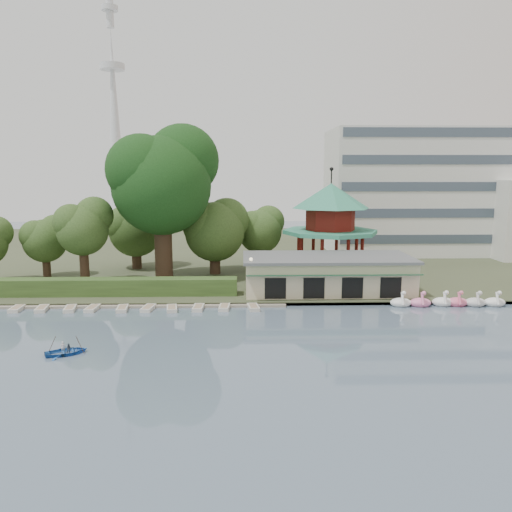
{
  "coord_description": "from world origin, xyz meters",
  "views": [
    {
      "loc": [
        0.71,
        -32.16,
        13.24
      ],
      "look_at": [
        2.0,
        18.0,
        5.0
      ],
      "focal_mm": 35.0,
      "sensor_mm": 36.0,
      "label": 1
    }
  ],
  "objects_px": {
    "big_tree": "(163,177)",
    "rowboat_with_passengers": "(66,349)",
    "boathouse": "(327,273)",
    "pavilion": "(330,219)",
    "dock": "(118,305)"
  },
  "relations": [
    {
      "from": "dock",
      "to": "boathouse",
      "type": "distance_m",
      "value": 22.62
    },
    {
      "from": "dock",
      "to": "pavilion",
      "type": "relative_size",
      "value": 2.52
    },
    {
      "from": "big_tree",
      "to": "rowboat_with_passengers",
      "type": "bearing_deg",
      "value": -98.51
    },
    {
      "from": "pavilion",
      "to": "boathouse",
      "type": "bearing_deg",
      "value": -101.28
    },
    {
      "from": "big_tree",
      "to": "rowboat_with_passengers",
      "type": "xyz_separation_m",
      "value": [
        -3.68,
        -24.56,
        -12.43
      ]
    },
    {
      "from": "boathouse",
      "to": "big_tree",
      "type": "xyz_separation_m",
      "value": [
        -18.84,
        6.22,
        10.5
      ]
    },
    {
      "from": "boathouse",
      "to": "pavilion",
      "type": "relative_size",
      "value": 1.38
    },
    {
      "from": "boathouse",
      "to": "pavilion",
      "type": "bearing_deg",
      "value": 78.72
    },
    {
      "from": "pavilion",
      "to": "big_tree",
      "type": "bearing_deg",
      "value": -169.64
    },
    {
      "from": "dock",
      "to": "big_tree",
      "type": "bearing_deg",
      "value": 73.96
    },
    {
      "from": "dock",
      "to": "rowboat_with_passengers",
      "type": "relative_size",
      "value": 6.8
    },
    {
      "from": "big_tree",
      "to": "rowboat_with_passengers",
      "type": "distance_m",
      "value": 27.77
    },
    {
      "from": "big_tree",
      "to": "rowboat_with_passengers",
      "type": "height_order",
      "value": "big_tree"
    },
    {
      "from": "pavilion",
      "to": "big_tree",
      "type": "relative_size",
      "value": 0.71
    },
    {
      "from": "boathouse",
      "to": "pavilion",
      "type": "height_order",
      "value": "pavilion"
    }
  ]
}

